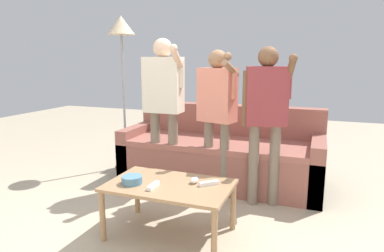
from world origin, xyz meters
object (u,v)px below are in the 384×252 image
object	(u,v)px
game_remote_wand_far	(209,183)
snack_bowl	(132,180)
coffee_table	(170,190)
floor_lamp	(122,38)
couch	(221,155)
player_right	(266,108)
game_remote_nunchuk	(194,180)
player_left	(163,96)
game_remote_wand_near	(153,186)
player_center	(217,106)

from	to	relation	value
game_remote_wand_far	snack_bowl	bearing A→B (deg)	-162.78
coffee_table	floor_lamp	world-z (taller)	floor_lamp
couch	player_right	world-z (taller)	player_right
floor_lamp	game_remote_nunchuk	bearing A→B (deg)	-42.40
floor_lamp	snack_bowl	bearing A→B (deg)	-56.66
coffee_table	player_left	distance (m)	1.21
coffee_table	player_left	bearing A→B (deg)	117.54
player_left	game_remote_wand_near	xyz separation A→B (m)	(0.40, -1.04, -0.55)
couch	floor_lamp	bearing A→B (deg)	177.84
game_remote_wand_near	player_left	bearing A→B (deg)	111.09
couch	player_right	bearing A→B (deg)	-41.12
player_right	game_remote_wand_near	bearing A→B (deg)	-124.81
snack_bowl	player_right	distance (m)	1.36
coffee_table	game_remote_wand_far	world-z (taller)	game_remote_wand_far
couch	snack_bowl	world-z (taller)	couch
snack_bowl	game_remote_wand_near	world-z (taller)	snack_bowl
floor_lamp	game_remote_wand_far	distance (m)	2.32
player_right	game_remote_wand_near	distance (m)	1.27
couch	game_remote_nunchuk	distance (m)	1.26
player_left	game_remote_wand_far	bearing A→B (deg)	-47.48
coffee_table	floor_lamp	bearing A→B (deg)	132.08
couch	game_remote_wand_near	distance (m)	1.45
floor_lamp	coffee_table	bearing A→B (deg)	-47.92
player_right	game_remote_wand_near	xyz separation A→B (m)	(-0.67, -0.96, -0.49)
coffee_table	snack_bowl	xyz separation A→B (m)	(-0.27, -0.10, 0.08)
couch	coffee_table	xyz separation A→B (m)	(-0.04, -1.32, 0.07)
snack_bowl	game_remote_wand_far	world-z (taller)	snack_bowl
snack_bowl	player_center	distance (m)	1.18
couch	floor_lamp	size ratio (longest dim) A/B	1.16
player_center	game_remote_wand_near	bearing A→B (deg)	-99.73
player_center	couch	bearing A→B (deg)	98.59
player_left	game_remote_wand_far	world-z (taller)	player_left
player_center	player_right	xyz separation A→B (m)	(0.49, -0.08, 0.01)
floor_lamp	player_right	xyz separation A→B (m)	(1.82, -0.53, -0.69)
game_remote_wand_far	game_remote_nunchuk	bearing A→B (deg)	178.01
game_remote_nunchuk	player_center	world-z (taller)	player_center
floor_lamp	game_remote_wand_near	size ratio (longest dim) A/B	12.37
game_remote_nunchuk	floor_lamp	size ratio (longest dim) A/B	0.05
snack_bowl	floor_lamp	world-z (taller)	floor_lamp
game_remote_wand_far	player_center	bearing A→B (deg)	102.98
couch	game_remote_wand_far	size ratio (longest dim) A/B	15.68
floor_lamp	player_center	world-z (taller)	floor_lamp
player_right	game_remote_wand_far	xyz separation A→B (m)	(-0.29, -0.76, -0.49)
player_left	player_right	world-z (taller)	player_left
couch	coffee_table	bearing A→B (deg)	-91.60
game_remote_nunchuk	game_remote_wand_far	size ratio (longest dim) A/B	0.63
snack_bowl	floor_lamp	xyz separation A→B (m)	(-0.96, 1.47, 1.16)
coffee_table	snack_bowl	bearing A→B (deg)	-160.56
floor_lamp	player_left	distance (m)	1.08
couch	player_right	distance (m)	0.96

